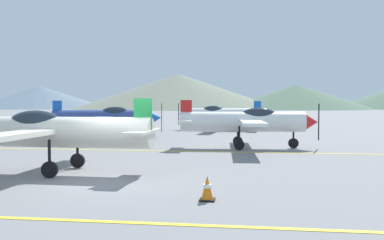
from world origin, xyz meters
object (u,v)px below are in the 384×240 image
airplane_mid (248,121)px  airplane_far (107,117)px  traffic_cone_front (207,188)px  airplane_near (51,131)px  airplane_back (220,114)px

airplane_mid → airplane_far: (-8.96, 4.51, 0.00)m
airplane_mid → traffic_cone_front: 11.67m
airplane_near → airplane_far: same height
airplane_far → airplane_back: (6.64, 8.86, 0.00)m
airplane_mid → traffic_cone_front: bearing=-94.5°
airplane_mid → traffic_cone_front: size_ratio=13.72×
airplane_near → airplane_far: size_ratio=1.00×
airplane_near → traffic_cone_front: bearing=-31.0°
airplane_near → airplane_mid: 10.46m
airplane_near → airplane_far: (-2.59, 12.81, 0.00)m
airplane_mid → airplane_far: bearing=153.3°
airplane_back → traffic_cone_front: bearing=-86.7°
traffic_cone_front → airplane_back: bearing=93.3°
airplane_near → airplane_far: bearing=101.4°
airplane_far → airplane_back: size_ratio=1.00×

